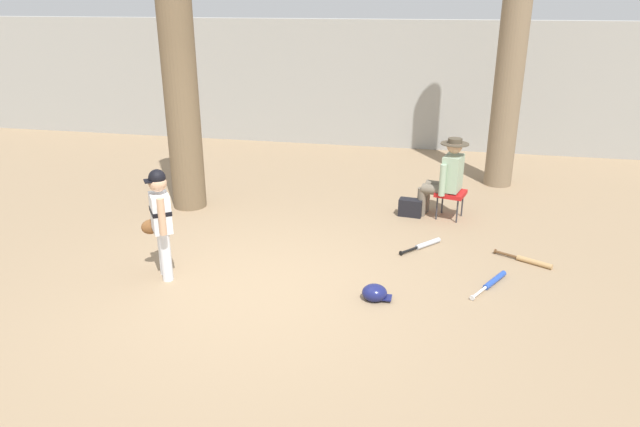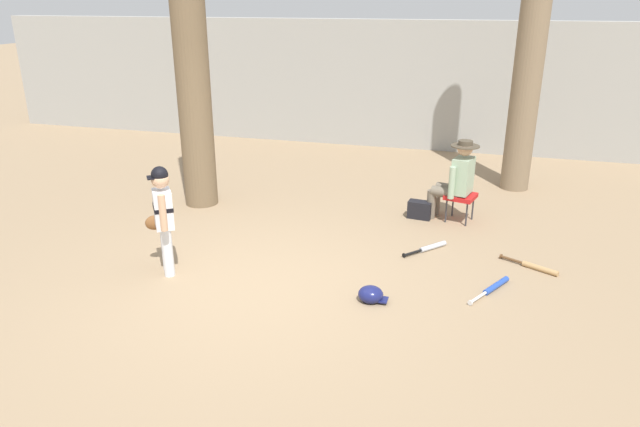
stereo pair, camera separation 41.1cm
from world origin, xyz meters
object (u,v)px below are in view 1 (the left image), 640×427
at_px(young_ballplayer, 160,217).
at_px(bat_wood_tan, 530,261).
at_px(bat_blue_youth, 492,282).
at_px(batting_helmet_navy, 375,293).
at_px(tree_near_player, 179,73).
at_px(tree_behind_spectator, 513,38).
at_px(seated_spectator, 445,175).
at_px(bat_aluminum_silver, 425,245).
at_px(handbag_beside_stool, 410,208).
at_px(folding_stool, 451,194).

bearing_deg(young_ballplayer, bat_wood_tan, 16.41).
xyz_separation_m(bat_blue_youth, batting_helmet_navy, (-1.27, -0.62, 0.05)).
bearing_deg(tree_near_player, batting_helmet_navy, -36.79).
relative_size(tree_behind_spectator, seated_spectator, 4.59).
height_order(tree_behind_spectator, bat_aluminum_silver, tree_behind_spectator).
xyz_separation_m(seated_spectator, bat_blue_youth, (0.58, -2.10, -0.61)).
xyz_separation_m(tree_near_player, handbag_beside_stool, (3.40, 0.27, -1.91)).
distance_m(young_ballplayer, bat_wood_tan, 4.46).
distance_m(bat_aluminum_silver, batting_helmet_navy, 1.60).
distance_m(tree_near_player, handbag_beside_stool, 3.91).
xyz_separation_m(bat_blue_youth, bat_wood_tan, (0.49, 0.68, 0.00)).
bearing_deg(batting_helmet_navy, young_ballplayer, 178.83).
height_order(bat_wood_tan, batting_helmet_navy, batting_helmet_navy).
bearing_deg(handbag_beside_stool, seated_spectator, 7.94).
bearing_deg(seated_spectator, batting_helmet_navy, -104.23).
bearing_deg(bat_aluminum_silver, seated_spectator, 79.91).
bearing_deg(tree_near_player, handbag_beside_stool, 4.50).
height_order(tree_behind_spectator, handbag_beside_stool, tree_behind_spectator).
distance_m(tree_near_player, young_ballplayer, 2.77).
distance_m(tree_near_player, tree_behind_spectator, 5.28).
relative_size(tree_behind_spectator, young_ballplayer, 4.23).
bearing_deg(bat_aluminum_silver, bat_wood_tan, -10.36).
xyz_separation_m(tree_behind_spectator, young_ballplayer, (-4.07, -4.49, -1.71)).
distance_m(young_ballplayer, bat_aluminum_silver, 3.37).
bearing_deg(bat_aluminum_silver, tree_near_player, 166.87).
bearing_deg(tree_behind_spectator, tree_near_player, -155.74).
bearing_deg(bat_aluminum_silver, folding_stool, 75.23).
height_order(tree_behind_spectator, young_ballplayer, tree_behind_spectator).
height_order(young_ballplayer, handbag_beside_stool, young_ballplayer).
bearing_deg(batting_helmet_navy, seated_spectator, 75.77).
height_order(handbag_beside_stool, bat_aluminum_silver, handbag_beside_stool).
height_order(tree_behind_spectator, folding_stool, tree_behind_spectator).
height_order(young_ballplayer, bat_blue_youth, young_ballplayer).
relative_size(tree_near_player, young_ballplayer, 3.79).
bearing_deg(bat_blue_youth, seated_spectator, 105.53).
xyz_separation_m(handbag_beside_stool, batting_helmet_navy, (-0.22, -2.65, -0.05)).
height_order(handbag_beside_stool, bat_wood_tan, handbag_beside_stool).
xyz_separation_m(bat_wood_tan, batting_helmet_navy, (-1.76, -1.29, 0.05)).
bearing_deg(bat_blue_youth, tree_behind_spectator, 85.08).
xyz_separation_m(folding_stool, batting_helmet_navy, (-0.78, -2.69, -0.28)).
xyz_separation_m(folding_stool, bat_blue_youth, (0.49, -2.07, -0.33)).
relative_size(handbag_beside_stool, bat_wood_tan, 0.50).
relative_size(folding_stool, batting_helmet_navy, 1.51).
xyz_separation_m(folding_stool, bat_wood_tan, (0.97, -1.40, -0.33)).
distance_m(seated_spectator, bat_wood_tan, 1.88).
distance_m(handbag_beside_stool, batting_helmet_navy, 2.66).
height_order(young_ballplayer, seated_spectator, young_ballplayer).
distance_m(seated_spectator, batting_helmet_navy, 2.86).
height_order(seated_spectator, bat_blue_youth, seated_spectator).
bearing_deg(tree_behind_spectator, batting_helmet_navy, -109.51).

